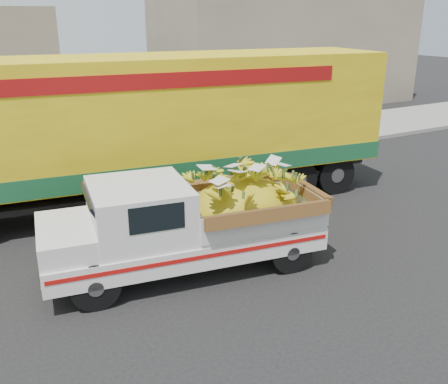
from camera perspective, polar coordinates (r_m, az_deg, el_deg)
ground at (r=9.89m, az=-8.23°, el=-9.11°), size 100.00×100.00×0.00m
curb at (r=15.06m, az=-16.53°, el=0.80°), size 60.00×0.25×0.15m
sidewalk at (r=17.03m, az=-18.23°, el=2.76°), size 60.00×4.00×0.14m
building_right at (r=28.67m, az=7.20°, el=16.01°), size 14.00×6.00×6.00m
pickup_truck at (r=9.65m, az=-2.33°, el=-3.14°), size 5.48×2.70×1.84m
semi_trailer at (r=12.73m, az=-7.44°, el=7.66°), size 12.04×4.01×3.80m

